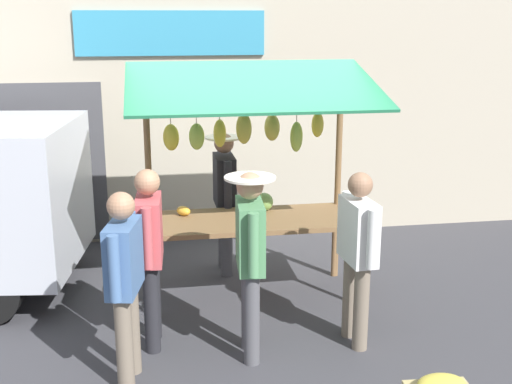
% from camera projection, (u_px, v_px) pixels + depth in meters
% --- Properties ---
extents(ground_plane, '(40.00, 40.00, 0.00)m').
position_uv_depth(ground_plane, '(252.00, 295.00, 7.24)').
color(ground_plane, '#38383D').
extents(street_backdrop, '(9.00, 0.30, 3.40)m').
position_uv_depth(street_backdrop, '(221.00, 113.00, 8.88)').
color(street_backdrop, '#B2A893').
rests_on(street_backdrop, ground).
extents(market_stall, '(2.50, 1.46, 2.50)m').
position_uv_depth(market_stall, '(250.00, 155.00, 6.89)').
color(market_stall, brown).
rests_on(market_stall, ground).
extents(vendor_with_sunhat, '(0.43, 0.71, 1.67)m').
position_uv_depth(vendor_with_sunhat, '(225.00, 191.00, 7.66)').
color(vendor_with_sunhat, '#4C4C51').
rests_on(vendor_with_sunhat, ground).
extents(shopper_in_grey_tee, '(0.25, 0.71, 1.67)m').
position_uv_depth(shopper_in_grey_tee, '(150.00, 245.00, 5.91)').
color(shopper_in_grey_tee, '#232328').
rests_on(shopper_in_grey_tee, ground).
extents(shopper_with_shopping_bag, '(0.31, 0.69, 1.64)m').
position_uv_depth(shopper_with_shopping_bag, '(125.00, 275.00, 5.30)').
color(shopper_with_shopping_bag, '#726656').
rests_on(shopper_with_shopping_bag, ground).
extents(shopper_in_striped_shirt, '(0.26, 0.70, 1.64)m').
position_uv_depth(shopper_in_striped_shirt, '(358.00, 247.00, 5.96)').
color(shopper_in_striped_shirt, '#726656').
rests_on(shopper_in_striped_shirt, ground).
extents(shopper_with_ponytail, '(0.44, 0.72, 1.70)m').
position_uv_depth(shopper_with_ponytail, '(250.00, 250.00, 5.70)').
color(shopper_with_ponytail, '#4C4C51').
rests_on(shopper_with_ponytail, ground).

